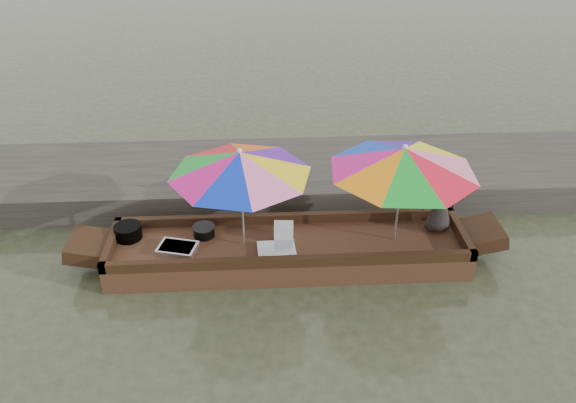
{
  "coord_description": "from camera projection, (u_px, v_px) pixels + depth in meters",
  "views": [
    {
      "loc": [
        -0.38,
        -6.7,
        5.18
      ],
      "look_at": [
        0.0,
        0.1,
        1.0
      ],
      "focal_mm": 35.0,
      "sensor_mm": 36.0,
      "label": 1
    }
  ],
  "objects": [
    {
      "name": "boat_hull",
      "position": [
        288.0,
        252.0,
        8.33
      ],
      "size": [
        5.23,
        1.2,
        0.35
      ],
      "primitive_type": "cube",
      "color": "#342317",
      "rests_on": "water"
    },
    {
      "name": "dock",
      "position": [
        282.0,
        176.0,
        10.17
      ],
      "size": [
        22.0,
        2.2,
        0.5
      ],
      "primitive_type": "cube",
      "color": "#2D2B26",
      "rests_on": "ground"
    },
    {
      "name": "umbrella_stern",
      "position": [
        400.0,
        194.0,
        7.91
      ],
      "size": [
        2.62,
        2.62,
        1.55
      ],
      "primitive_type": null,
      "rotation": [
        0.0,
        0.0,
        0.31
      ],
      "color": "#FFEE14",
      "rests_on": "boat_hull"
    },
    {
      "name": "tray_scallop",
      "position": [
        276.0,
        249.0,
        8.05
      ],
      "size": [
        0.56,
        0.4,
        0.06
      ],
      "primitive_type": "cube",
      "rotation": [
        0.0,
        0.0,
        0.05
      ],
      "color": "silver",
      "rests_on": "boat_hull"
    },
    {
      "name": "tray_crayfish",
      "position": [
        178.0,
        249.0,
        8.04
      ],
      "size": [
        0.62,
        0.5,
        0.09
      ],
      "primitive_type": "cube",
      "rotation": [
        0.0,
        0.0,
        -0.25
      ],
      "color": "silver",
      "rests_on": "boat_hull"
    },
    {
      "name": "cooking_pot",
      "position": [
        128.0,
        232.0,
        8.3
      ],
      "size": [
        0.4,
        0.4,
        0.21
      ],
      "primitive_type": "cylinder",
      "color": "black",
      "rests_on": "boat_hull"
    },
    {
      "name": "supply_bag",
      "position": [
        284.0,
        232.0,
        8.26
      ],
      "size": [
        0.29,
        0.24,
        0.26
      ],
      "primitive_type": "cube",
      "rotation": [
        0.0,
        0.0,
        -0.06
      ],
      "color": "silver",
      "rests_on": "boat_hull"
    },
    {
      "name": "charcoal_grill",
      "position": [
        204.0,
        231.0,
        8.36
      ],
      "size": [
        0.32,
        0.32,
        0.15
      ],
      "primitive_type": "cylinder",
      "color": "black",
      "rests_on": "boat_hull"
    },
    {
      "name": "water",
      "position": [
        288.0,
        262.0,
        8.42
      ],
      "size": [
        80.0,
        80.0,
        0.0
      ],
      "primitive_type": "plane",
      "color": "#30371F",
      "rests_on": "ground"
    },
    {
      "name": "vendor",
      "position": [
        440.0,
        200.0,
        8.27
      ],
      "size": [
        0.5,
        0.33,
        1.03
      ],
      "primitive_type": "imported",
      "rotation": [
        0.0,
        0.0,
        3.15
      ],
      "color": "black",
      "rests_on": "boat_hull"
    },
    {
      "name": "umbrella_bow",
      "position": [
        242.0,
        199.0,
        7.8
      ],
      "size": [
        2.27,
        2.27,
        1.55
      ],
      "primitive_type": null,
      "rotation": [
        0.0,
        0.0,
        0.16
      ],
      "color": "#5614A5",
      "rests_on": "boat_hull"
    }
  ]
}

